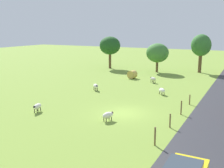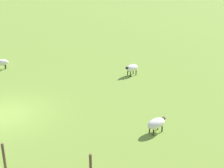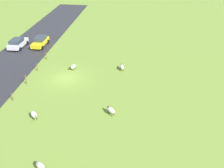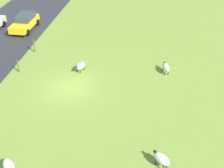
{
  "view_description": "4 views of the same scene",
  "coord_description": "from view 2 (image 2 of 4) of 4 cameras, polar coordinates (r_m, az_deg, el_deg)",
  "views": [
    {
      "loc": [
        10.01,
        -21.78,
        7.68
      ],
      "look_at": [
        -3.82,
        5.07,
        1.45
      ],
      "focal_mm": 43.48,
      "sensor_mm": 36.0,
      "label": 1
    },
    {
      "loc": [
        16.13,
        7.78,
        8.91
      ],
      "look_at": [
        -2.29,
        5.84,
        1.21
      ],
      "focal_mm": 53.72,
      "sensor_mm": 36.0,
      "label": 2
    },
    {
      "loc": [
        -9.53,
        26.44,
        16.46
      ],
      "look_at": [
        -6.55,
        2.09,
        0.94
      ],
      "focal_mm": 37.42,
      "sensor_mm": 36.0,
      "label": 3
    },
    {
      "loc": [
        -5.98,
        18.4,
        12.88
      ],
      "look_at": [
        -3.43,
        0.85,
        1.24
      ],
      "focal_mm": 47.81,
      "sensor_mm": 36.0,
      "label": 4
    }
  ],
  "objects": [
    {
      "name": "sheep_0",
      "position": [
        17.3,
        7.55,
        -6.66
      ],
      "size": [
        1.15,
        1.17,
        0.79
      ],
      "color": "white",
      "rests_on": "ground_plane"
    },
    {
      "name": "sheep_3",
      "position": [
        24.63,
        3.39,
        2.73
      ],
      "size": [
        1.14,
        1.11,
        0.84
      ],
      "color": "white",
      "rests_on": "ground_plane"
    },
    {
      "name": "sheep_2",
      "position": [
        27.29,
        -18.46,
        3.49
      ],
      "size": [
        0.76,
        1.32,
        0.78
      ],
      "color": "silver",
      "rests_on": "ground_plane"
    },
    {
      "name": "fence_post_3",
      "position": [
        14.26,
        -3.67,
        -13.55
      ],
      "size": [
        0.12,
        0.12,
        1.04
      ],
      "primitive_type": "cylinder",
      "color": "brown",
      "rests_on": "ground_plane"
    },
    {
      "name": "fence_post_2",
      "position": [
        15.18,
        -17.92,
        -11.68
      ],
      "size": [
        0.12,
        0.12,
        1.29
      ],
      "primitive_type": "cylinder",
      "color": "brown",
      "rests_on": "ground_plane"
    },
    {
      "name": "ground_plane",
      "position": [
        20.01,
        -17.66,
        -5.04
      ],
      "size": [
        160.0,
        160.0,
        0.0
      ],
      "primitive_type": "plane",
      "color": "olive"
    }
  ]
}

